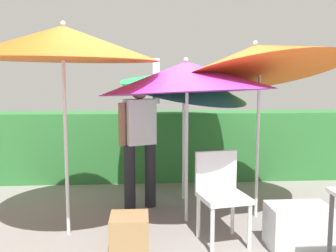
{
  "coord_description": "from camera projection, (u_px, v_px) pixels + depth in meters",
  "views": [
    {
      "loc": [
        -0.28,
        -3.8,
        1.58
      ],
      "look_at": [
        0.0,
        0.3,
        1.1
      ],
      "focal_mm": 39.72,
      "sensor_mm": 36.0,
      "label": 1
    }
  ],
  "objects": [
    {
      "name": "cooler_box",
      "position": [
        298.0,
        227.0,
        3.55
      ],
      "size": [
        0.58,
        0.37,
        0.42
      ],
      "primitive_type": "cube",
      "color": "silver",
      "rests_on": "ground_plane"
    },
    {
      "name": "umbrella_yellow",
      "position": [
        186.0,
        77.0,
        4.07
      ],
      "size": [
        1.95,
        1.95,
        1.89
      ],
      "color": "silver",
      "rests_on": "ground_plane"
    },
    {
      "name": "umbrella_rainbow",
      "position": [
        63.0,
        43.0,
        3.67
      ],
      "size": [
        1.93,
        1.94,
        2.18
      ],
      "color": "silver",
      "rests_on": "ground_plane"
    },
    {
      "name": "person_vendor",
      "position": [
        140.0,
        135.0,
        4.61
      ],
      "size": [
        0.54,
        0.35,
        1.88
      ],
      "color": "black",
      "rests_on": "ground_plane"
    },
    {
      "name": "chair_plastic",
      "position": [
        221.0,
        191.0,
        3.69
      ],
      "size": [
        0.52,
        0.52,
        0.89
      ],
      "color": "silver",
      "rests_on": "ground_plane"
    },
    {
      "name": "hedge_row",
      "position": [
        160.0,
        145.0,
        6.15
      ],
      "size": [
        8.0,
        0.7,
        1.1
      ],
      "primitive_type": "cube",
      "color": "#2D7033",
      "rests_on": "ground_plane"
    },
    {
      "name": "umbrella_orange",
      "position": [
        185.0,
        81.0,
        4.93
      ],
      "size": [
        1.76,
        1.72,
        2.02
      ],
      "color": "silver",
      "rests_on": "ground_plane"
    },
    {
      "name": "ground_plane",
      "position": [
        170.0,
        231.0,
        3.97
      ],
      "size": [
        24.0,
        24.0,
        0.0
      ],
      "primitive_type": "plane",
      "color": "gray"
    },
    {
      "name": "umbrella_navy",
      "position": [
        257.0,
        60.0,
        4.19
      ],
      "size": [
        2.0,
        1.96,
        2.31
      ],
      "color": "silver",
      "rests_on": "ground_plane"
    },
    {
      "name": "crate_cardboard",
      "position": [
        129.0,
        232.0,
        3.56
      ],
      "size": [
        0.37,
        0.37,
        0.32
      ],
      "primitive_type": "cube",
      "color": "#9E7A4C",
      "rests_on": "ground_plane"
    }
  ]
}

